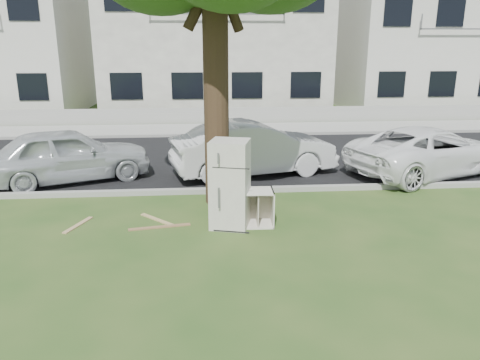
{
  "coord_description": "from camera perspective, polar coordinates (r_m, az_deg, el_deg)",
  "views": [
    {
      "loc": [
        -0.69,
        -8.39,
        3.53
      ],
      "look_at": [
        0.02,
        0.6,
        0.86
      ],
      "focal_mm": 35.0,
      "sensor_mm": 36.0,
      "label": 1
    }
  ],
  "objects": [
    {
      "name": "car_center",
      "position": [
        12.82,
        1.68,
        3.88
      ],
      "size": [
        4.7,
        2.58,
        1.47
      ],
      "primitive_type": "imported",
      "rotation": [
        0.0,
        0.0,
        1.81
      ],
      "color": "silver",
      "rests_on": "ground"
    },
    {
      "name": "sidewalk",
      "position": [
        19.72,
        -2.48,
        6.18
      ],
      "size": [
        120.0,
        2.8,
        0.01
      ],
      "primitive_type": "cube",
      "color": "gray",
      "rests_on": "ground"
    },
    {
      "name": "cabinet",
      "position": [
        9.34,
        1.22,
        -3.37
      ],
      "size": [
        0.94,
        0.6,
        0.72
      ],
      "primitive_type": "cube",
      "rotation": [
        0.0,
        0.0,
        -0.03
      ],
      "color": "silver",
      "rests_on": "ground"
    },
    {
      "name": "car_left",
      "position": [
        12.98,
        -20.27,
        2.91
      ],
      "size": [
        4.5,
        3.11,
        1.42
      ],
      "primitive_type": "imported",
      "rotation": [
        0.0,
        0.0,
        1.95
      ],
      "color": "silver",
      "rests_on": "ground"
    },
    {
      "name": "plank_c",
      "position": [
        9.95,
        -19.12,
        -5.2
      ],
      "size": [
        0.42,
        0.87,
        0.02
      ],
      "primitive_type": "cube",
      "rotation": [
        0.0,
        0.0,
        1.2
      ],
      "color": "tan",
      "rests_on": "ground"
    },
    {
      "name": "ground",
      "position": [
        9.13,
        0.17,
        -6.28
      ],
      "size": [
        120.0,
        120.0,
        0.0
      ],
      "primitive_type": "plane",
      "color": "#264719"
    },
    {
      "name": "plank_a",
      "position": [
        9.44,
        -9.77,
        -5.66
      ],
      "size": [
        1.22,
        0.3,
        0.02
      ],
      "primitive_type": "cube",
      "rotation": [
        0.0,
        0.0,
        0.17
      ],
      "color": "olive",
      "rests_on": "ground"
    },
    {
      "name": "kerb_near",
      "position": [
        11.42,
        -0.84,
        -1.53
      ],
      "size": [
        120.0,
        0.18,
        0.12
      ],
      "primitive_type": "cube",
      "color": "gray",
      "rests_on": "ground"
    },
    {
      "name": "kerb_far",
      "position": [
        18.29,
        -2.3,
        5.35
      ],
      "size": [
        120.0,
        0.18,
        0.12
      ],
      "primitive_type": "cube",
      "color": "gray",
      "rests_on": "ground"
    },
    {
      "name": "road",
      "position": [
        14.83,
        -1.74,
        2.73
      ],
      "size": [
        120.0,
        7.0,
        0.01
      ],
      "primitive_type": "cube",
      "color": "black",
      "rests_on": "ground"
    },
    {
      "name": "townhouse_right",
      "position": [
        28.83,
        22.38,
        15.1
      ],
      "size": [
        10.2,
        8.16,
        6.84
      ],
      "color": "silver",
      "rests_on": "ground"
    },
    {
      "name": "townhouse_center",
      "position": [
        25.9,
        -3.15,
        16.9
      ],
      "size": [
        11.22,
        8.16,
        7.44
      ],
      "color": "silver",
      "rests_on": "ground"
    },
    {
      "name": "fridge",
      "position": [
        9.1,
        -1.24,
        -0.53
      ],
      "size": [
        0.86,
        0.83,
        1.74
      ],
      "primitive_type": "cube",
      "rotation": [
        0.0,
        0.0,
        -0.26
      ],
      "color": "silver",
      "rests_on": "ground"
    },
    {
      "name": "plank_b",
      "position": [
        9.83,
        -10.1,
        -4.77
      ],
      "size": [
        0.74,
        0.75,
        0.02
      ],
      "primitive_type": "cube",
      "rotation": [
        0.0,
        0.0,
        -0.8
      ],
      "color": "tan",
      "rests_on": "ground"
    },
    {
      "name": "low_wall",
      "position": [
        21.24,
        -2.65,
        7.86
      ],
      "size": [
        120.0,
        0.15,
        0.7
      ],
      "primitive_type": "cube",
      "color": "gray",
      "rests_on": "ground"
    },
    {
      "name": "car_right",
      "position": [
        13.89,
        22.12,
        3.33
      ],
      "size": [
        5.22,
        3.79,
        1.32
      ],
      "primitive_type": "imported",
      "rotation": [
        0.0,
        0.0,
        1.95
      ],
      "color": "white",
      "rests_on": "ground"
    }
  ]
}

